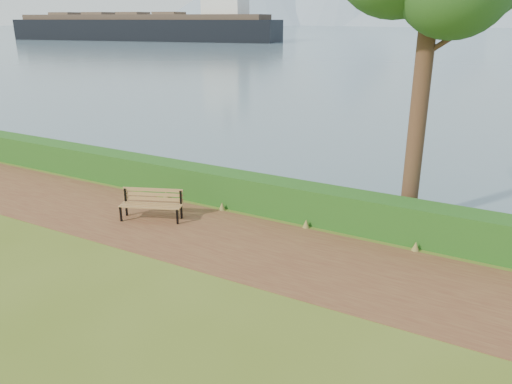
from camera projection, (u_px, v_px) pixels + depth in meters
The scene contains 5 objects.
ground at pixel (215, 244), 12.54m from camera, with size 140.00×140.00×0.00m, color #4E621C.
path at pixel (221, 239), 12.78m from camera, with size 40.00×3.40×0.01m, color brown.
hedge at pixel (264, 195), 14.52m from camera, with size 32.00×0.85×1.00m, color #184714.
bench at pixel (152, 202), 13.93m from camera, with size 1.78×1.11×0.87m.
cargo_ship at pixel (151, 27), 123.22m from camera, with size 70.37×24.05×21.12m.
Camera 1 is at (6.49, -9.44, 5.36)m, focal length 35.00 mm.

